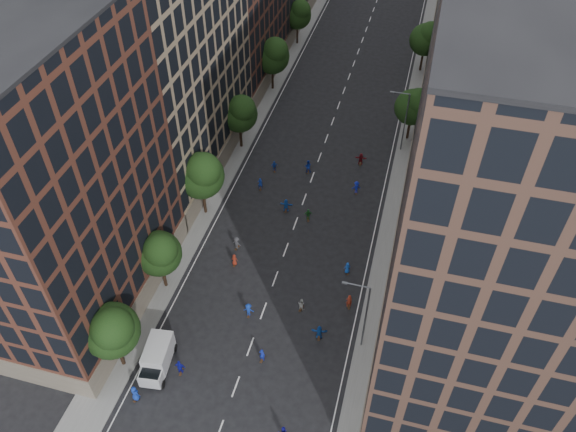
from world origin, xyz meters
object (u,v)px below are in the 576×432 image
object	(u,v)px
cargo_van	(157,358)
skater_1	(262,355)
streetlamp_near	(364,313)
streetlamp_far	(404,119)
skater_0	(135,394)

from	to	relation	value
cargo_van	skater_1	distance (m)	9.95
streetlamp_near	skater_1	world-z (taller)	streetlamp_near
streetlamp_near	streetlamp_far	distance (m)	33.00
streetlamp_far	skater_0	bearing A→B (deg)	-113.10
streetlamp_near	skater_0	world-z (taller)	streetlamp_near
streetlamp_near	cargo_van	bearing A→B (deg)	-158.03
streetlamp_near	skater_1	distance (m)	10.63
streetlamp_near	cargo_van	xyz separation A→B (m)	(-18.18, -7.33, -3.78)
skater_1	streetlamp_far	bearing A→B (deg)	-94.31
skater_1	streetlamp_near	bearing A→B (deg)	-145.89
skater_0	skater_1	distance (m)	12.13
streetlamp_far	cargo_van	bearing A→B (deg)	-114.27
streetlamp_far	cargo_van	world-z (taller)	streetlamp_far
cargo_van	skater_1	xyz separation A→B (m)	(9.40, 3.22, -0.56)
skater_0	cargo_van	bearing A→B (deg)	-87.15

